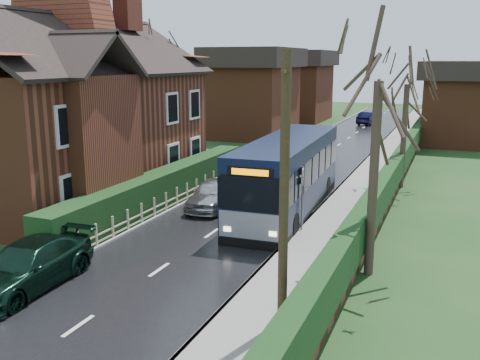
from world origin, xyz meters
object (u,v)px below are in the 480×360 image
at_px(bus, 288,176).
at_px(car_green, 27,266).
at_px(brick_house, 69,107).
at_px(bus_stop_sign, 303,190).
at_px(car_silver, 213,194).
at_px(telegraph_pole, 284,195).

xyz_separation_m(bus, car_green, (-4.67, -10.78, -0.93)).
distance_m(brick_house, bus, 10.95).
bearing_deg(bus_stop_sign, car_green, -142.90).
xyz_separation_m(car_silver, car_green, (-1.40, -9.94, 0.01)).
bearing_deg(bus_stop_sign, car_silver, 142.21).
bearing_deg(telegraph_pole, bus_stop_sign, 95.72).
relative_size(bus, car_silver, 2.74).
distance_m(brick_house, bus_stop_sign, 12.30).
bearing_deg(car_green, telegraph_pole, 1.15).
relative_size(brick_house, bus_stop_sign, 5.58).
bearing_deg(car_green, bus_stop_sign, 50.65).
bearing_deg(brick_house, car_green, -58.09).
bearing_deg(bus, brick_house, -174.93).
relative_size(bus, telegraph_pole, 1.58).
xyz_separation_m(brick_house, car_green, (5.83, -9.37, -3.69)).
height_order(bus, bus_stop_sign, bus).
xyz_separation_m(bus, car_silver, (-3.27, -0.85, -0.94)).
bearing_deg(telegraph_pole, car_silver, 117.37).
xyz_separation_m(bus, telegraph_pole, (3.03, -10.35, 1.84)).
height_order(bus, car_green, bus).
distance_m(car_green, telegraph_pole, 8.20).
xyz_separation_m(brick_house, telegraph_pole, (13.53, -8.93, -0.92)).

